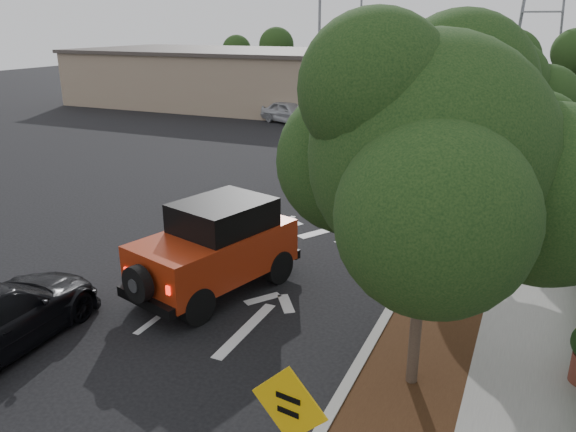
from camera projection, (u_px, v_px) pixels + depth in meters
The scene contains 16 objects.
ground at pixel (167, 311), 12.57m from camera, with size 120.00×120.00×0.00m, color black.
curb at pixel (458, 192), 21.12m from camera, with size 0.20×70.00×0.15m, color #9E9B93.
planting_strip at pixel (485, 196), 20.74m from camera, with size 1.80×70.00×0.12m, color black.
sidewalk at pixel (541, 202), 20.00m from camera, with size 2.00×70.00×0.12m, color gray.
commercial_building at pixel (224, 78), 43.98m from camera, with size 22.00×12.00×4.00m, color gray.
transmission_tower at pixel (531, 93), 51.64m from camera, with size 7.00×4.00×28.00m, color slate, non-canonical shape.
street_tree_near at pixel (411, 386), 9.98m from camera, with size 3.80×3.80×5.92m, color black, non-canonical shape.
street_tree_mid at pixel (465, 249), 16.01m from camera, with size 3.20×3.20×5.32m, color black, non-canonical shape.
street_tree_far at pixel (488, 190), 21.62m from camera, with size 3.40×3.40×5.62m, color black, non-canonical shape.
light_pole_a at pixel (318, 119), 37.51m from camera, with size 2.00×0.22×9.00m, color slate, non-canonical shape.
light_pole_b at pixel (358, 98), 48.24m from camera, with size 2.00×0.22×9.00m, color slate, non-canonical shape.
red_jeep at pixel (221, 246), 13.29m from camera, with size 2.87×4.47×2.19m.
silver_suv_ahead at pixel (374, 166), 21.91m from camera, with size 2.69×5.83×1.62m, color #98999F.
silver_sedan_oncoming at pixel (339, 148), 25.24m from camera, with size 1.59×4.56×1.50m, color #B5B9BD.
parked_suv at pixel (289, 112), 35.80m from camera, with size 1.64×4.09×1.39m, color #AEB0B6.
speed_hump_sign at pixel (289, 423), 6.75m from camera, with size 1.05×0.17×2.25m.
Camera 1 is at (7.06, -9.10, 6.12)m, focal length 35.00 mm.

